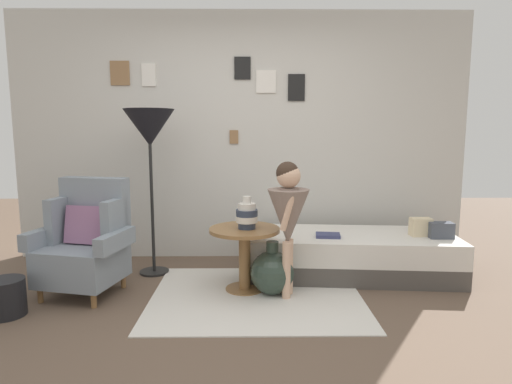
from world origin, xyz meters
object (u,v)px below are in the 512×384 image
(side_table, at_px, (245,245))
(book_on_daybed, at_px, (328,235))
(magazine_basket, at_px, (6,298))
(armchair, at_px, (86,242))
(person_child, at_px, (288,212))
(floor_lamp, at_px, (150,132))
(demijohn_near, at_px, (272,272))
(vase_striped, at_px, (247,215))
(daybed, at_px, (353,254))

(side_table, relative_size, book_on_daybed, 2.74)
(magazine_basket, bearing_deg, book_on_daybed, 17.05)
(book_on_daybed, xyz_separation_m, magazine_basket, (-2.54, -0.78, -0.28))
(armchair, xyz_separation_m, side_table, (1.34, 0.02, -0.04))
(person_child, relative_size, magazine_basket, 4.03)
(floor_lamp, relative_size, book_on_daybed, 7.14)
(side_table, xyz_separation_m, person_child, (0.36, -0.15, 0.32))
(side_table, xyz_separation_m, demijohn_near, (0.23, -0.08, -0.21))
(vase_striped, xyz_separation_m, magazine_basket, (-1.79, -0.48, -0.52))
(daybed, distance_m, demijohn_near, 0.93)
(demijohn_near, bearing_deg, magazine_basket, -168.41)
(person_child, bearing_deg, demijohn_near, 151.33)
(demijohn_near, bearing_deg, vase_striped, 161.52)
(side_table, bearing_deg, person_child, -23.10)
(floor_lamp, xyz_separation_m, person_child, (1.25, -0.63, -0.64))
(daybed, xyz_separation_m, floor_lamp, (-1.91, 0.08, 1.16))
(daybed, distance_m, magazine_basket, 2.94)
(side_table, height_order, magazine_basket, side_table)
(magazine_basket, bearing_deg, vase_striped, 15.08)
(side_table, height_order, person_child, person_child)
(daybed, relative_size, book_on_daybed, 8.91)
(armchair, distance_m, magazine_basket, 0.71)
(floor_lamp, height_order, person_child, floor_lamp)
(armchair, relative_size, book_on_daybed, 4.41)
(side_table, bearing_deg, floor_lamp, 151.87)
(armchair, bearing_deg, book_on_daybed, 8.10)
(armchair, height_order, floor_lamp, floor_lamp)
(armchair, distance_m, floor_lamp, 1.14)
(person_child, distance_m, magazine_basket, 2.24)
(armchair, xyz_separation_m, person_child, (1.70, -0.13, 0.28))
(vase_striped, relative_size, floor_lamp, 0.18)
(armchair, relative_size, magazine_basket, 3.46)
(vase_striped, bearing_deg, magazine_basket, -164.92)
(floor_lamp, distance_m, person_child, 1.53)
(daybed, bearing_deg, magazine_basket, -162.32)
(demijohn_near, height_order, magazine_basket, demijohn_near)
(side_table, relative_size, demijohn_near, 1.33)
(daybed, bearing_deg, book_on_daybed, -156.45)
(floor_lamp, xyz_separation_m, demijohn_near, (1.12, -0.56, -1.17))
(person_child, distance_m, demijohn_near, 0.55)
(daybed, height_order, vase_striped, vase_striped)
(side_table, bearing_deg, vase_striped, -33.94)
(daybed, distance_m, person_child, 1.01)
(armchair, bearing_deg, person_child, -4.53)
(daybed, distance_m, side_table, 1.12)
(book_on_daybed, xyz_separation_m, demijohn_near, (-0.53, -0.37, -0.23))
(floor_lamp, height_order, book_on_daybed, floor_lamp)
(book_on_daybed, bearing_deg, floor_lamp, 173.34)
(person_child, height_order, book_on_daybed, person_child)
(floor_lamp, bearing_deg, magazine_basket, -132.35)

